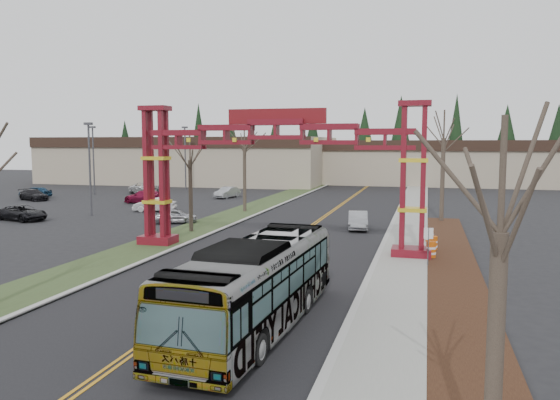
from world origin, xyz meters
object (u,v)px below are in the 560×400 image
(bare_tree_median_far, at_px, (244,148))
(light_pole_mid, at_px, (93,155))
(parked_car_mid_b, at_px, (35,192))
(parked_car_near_a, at_px, (176,216))
(barrel_south, at_px, (431,250))
(parked_car_far_c, at_px, (34,195))
(bare_tree_right_far, at_px, (444,139))
(silver_sedan, at_px, (358,220))
(barrel_north, at_px, (430,237))
(gateway_arch, at_px, (277,153))
(parked_car_near_b, at_px, (155,205))
(parked_car_mid_a, at_px, (145,197))
(bare_tree_median_mid, at_px, (190,161))
(street_sign, at_px, (428,239))
(parked_car_near_c, at_px, (22,213))
(parked_car_far_a, at_px, (227,192))
(light_pole_far, at_px, (185,153))
(retail_building_east, at_px, (435,162))
(bare_tree_right_near, at_px, (500,235))
(light_pole_near, at_px, (90,162))
(parked_car_far_b, at_px, (146,188))
(retail_building_west, at_px, (191,160))
(barrel_mid, at_px, (433,244))
(transit_bus, at_px, (256,285))

(bare_tree_median_far, xyz_separation_m, light_pole_mid, (-24.21, 11.67, -1.07))
(parked_car_mid_b, bearing_deg, parked_car_near_a, 62.62)
(parked_car_near_a, bearing_deg, barrel_south, -135.25)
(parked_car_near_a, height_order, parked_car_far_c, parked_car_far_c)
(bare_tree_right_far, xyz_separation_m, barrel_south, (-0.91, -15.56, -6.40))
(silver_sedan, height_order, barrel_north, silver_sedan)
(gateway_arch, xyz_separation_m, silver_sedan, (3.74, 9.77, -5.31))
(parked_car_near_b, height_order, parked_car_mid_a, parked_car_mid_a)
(bare_tree_median_mid, distance_m, street_sign, 18.84)
(silver_sedan, height_order, parked_car_near_b, silver_sedan)
(silver_sedan, relative_size, barrel_south, 4.01)
(gateway_arch, relative_size, parked_car_near_c, 3.88)
(parked_car_far_a, distance_m, light_pole_far, 14.70)
(retail_building_east, height_order, barrel_south, retail_building_east)
(bare_tree_right_near, height_order, light_pole_near, light_pole_near)
(parked_car_near_b, xyz_separation_m, parked_car_mid_a, (-4.39, 6.02, 0.08))
(parked_car_mid_a, xyz_separation_m, parked_car_far_b, (-6.40, 11.78, -0.05))
(bare_tree_right_near, bearing_deg, retail_building_west, 117.86)
(parked_car_mid_a, xyz_separation_m, light_pole_near, (0.28, -10.23, 4.11))
(bare_tree_median_mid, bearing_deg, parked_car_far_a, 104.61)
(parked_car_far_b, height_order, bare_tree_median_far, bare_tree_median_far)
(parked_car_far_b, xyz_separation_m, street_sign, (36.15, -35.47, 0.82))
(retail_building_east, height_order, barrel_mid, retail_building_east)
(parked_car_far_c, height_order, bare_tree_right_far, bare_tree_right_far)
(parked_car_far_b, xyz_separation_m, bare_tree_median_far, (19.24, -15.80, 5.39))
(bare_tree_median_far, distance_m, bare_tree_right_near, 43.11)
(parked_car_mid_b, distance_m, bare_tree_median_mid, 34.78)
(light_pole_mid, bearing_deg, bare_tree_right_far, -17.87)
(transit_bus, height_order, bare_tree_median_mid, bare_tree_median_mid)
(bare_tree_median_far, bearing_deg, barrel_north, -36.38)
(barrel_mid, bearing_deg, street_sign, -94.00)
(bare_tree_right_far, bearing_deg, parked_car_mid_b, 169.82)
(retail_building_west, height_order, bare_tree_median_mid, retail_building_west)
(parked_car_near_c, bearing_deg, parked_car_mid_a, 0.97)
(silver_sedan, height_order, light_pole_mid, light_pole_mid)
(silver_sedan, relative_size, parked_car_far_c, 0.94)
(parked_car_near_b, xyz_separation_m, street_sign, (25.37, -17.67, 0.86))
(parked_car_near_a, xyz_separation_m, parked_car_mid_a, (-9.75, 12.55, 0.14))
(retail_building_west, bearing_deg, parked_car_mid_b, -102.98)
(parked_car_far_b, height_order, light_pole_far, light_pole_far)
(silver_sedan, relative_size, parked_car_near_a, 1.15)
(barrel_south, bearing_deg, silver_sedan, 118.53)
(bare_tree_median_mid, relative_size, barrel_south, 7.12)
(parked_car_near_a, distance_m, bare_tree_median_far, 10.60)
(retail_building_west, relative_size, transit_bus, 4.04)
(transit_bus, xyz_separation_m, barrel_south, (6.03, 13.67, -1.07))
(light_pole_near, bearing_deg, bare_tree_right_near, -47.15)
(light_pole_far, xyz_separation_m, barrel_south, (33.47, -39.57, -4.63))
(bare_tree_right_far, bearing_deg, barrel_south, -93.35)
(street_sign, height_order, barrel_north, street_sign)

